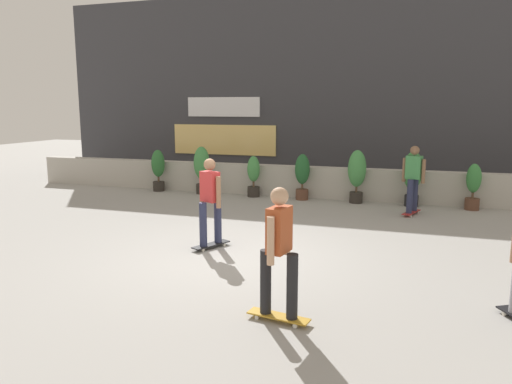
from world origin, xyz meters
TOP-DOWN VIEW (x-y plane):
  - ground_plane at (0.00, 0.00)m, footprint 48.00×48.00m
  - planter_wall at (0.00, 6.00)m, footprint 18.00×0.40m
  - building_backdrop at (-0.01, 10.00)m, footprint 20.00×2.08m
  - potted_plant_0 at (-4.53, 5.55)m, footprint 0.41×0.41m
  - potted_plant_1 at (-3.05, 5.55)m, footprint 0.48×0.48m
  - potted_plant_2 at (-1.39, 5.55)m, footprint 0.37×0.37m
  - potted_plant_3 at (0.06, 5.55)m, footprint 0.42×0.42m
  - potted_plant_4 at (1.58, 5.55)m, footprint 0.49×0.49m
  - potted_plant_5 at (3.04, 5.55)m, footprint 0.50×0.50m
  - potted_plant_6 at (4.53, 5.55)m, footprint 0.36×0.36m
  - skater_mid_plaza at (3.06, 4.45)m, footprint 0.53×0.82m
  - skater_far_left at (1.55, -2.36)m, footprint 0.82×0.55m
  - skater_by_wall_left at (-0.51, 0.31)m, footprint 0.53×0.81m

SIDE VIEW (x-z plane):
  - ground_plane at x=0.00m, z-range 0.00..0.00m
  - planter_wall at x=0.00m, z-range 0.00..0.90m
  - potted_plant_6 at x=4.53m, z-range 0.03..1.23m
  - potted_plant_2 at x=-1.39m, z-range 0.04..1.24m
  - potted_plant_0 at x=-4.53m, z-range 0.07..1.37m
  - potted_plant_3 at x=0.06m, z-range 0.07..1.38m
  - potted_plant_1 at x=-3.05m, z-range 0.11..1.54m
  - potted_plant_4 at x=1.58m, z-range 0.11..1.57m
  - potted_plant_5 at x=3.04m, z-range 0.12..1.59m
  - skater_mid_plaza at x=3.06m, z-range 0.09..1.79m
  - skater_far_left at x=1.55m, z-range 0.09..1.79m
  - skater_by_wall_left at x=-0.51m, z-range 0.09..1.79m
  - building_backdrop at x=-0.01m, z-range 0.00..6.50m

